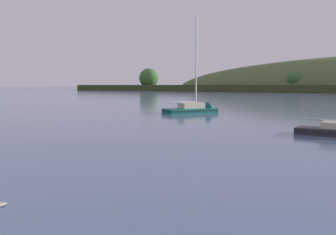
{
  "coord_description": "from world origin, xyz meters",
  "views": [
    {
      "loc": [
        12.03,
        14.95,
        4.28
      ],
      "look_at": [
        -5.46,
        41.07,
        1.57
      ],
      "focal_mm": 40.52,
      "sensor_mm": 36.0,
      "label": 1
    }
  ],
  "objects": [
    {
      "name": "sailboat_outer_reach",
      "position": [
        -16.54,
        65.69,
        0.28
      ],
      "size": [
        7.2,
        9.52,
        15.88
      ],
      "rotation": [
        0.0,
        0.0,
        1.06
      ],
      "color": "#0F564C",
      "rests_on": "ground"
    },
    {
      "name": "mooring_buoy_midchannel",
      "position": [
        2.96,
        60.67,
        0.0
      ],
      "size": [
        0.61,
        0.61,
        0.69
      ],
      "color": "#EA5B19",
      "rests_on": "ground"
    }
  ]
}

